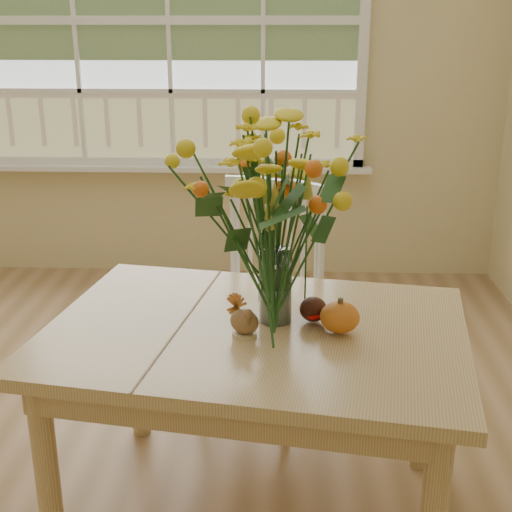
{
  "coord_description": "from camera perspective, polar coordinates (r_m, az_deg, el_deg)",
  "views": [
    {
      "loc": [
        0.68,
        -1.94,
        1.55
      ],
      "look_at": [
        0.6,
        -0.03,
        0.89
      ],
      "focal_mm": 48.0,
      "sensor_mm": 36.0,
      "label": 1
    }
  ],
  "objects": [
    {
      "name": "dark_gourd",
      "position": [
        2.11,
        4.79,
        -4.54
      ],
      "size": [
        0.13,
        0.08,
        0.08
      ],
      "color": "#38160F",
      "rests_on": "dining_table"
    },
    {
      "name": "pumpkin",
      "position": [
        2.04,
        6.99,
        -5.21
      ],
      "size": [
        0.12,
        0.12,
        0.09
      ],
      "primitive_type": "ellipsoid",
      "color": "#D55B19",
      "rests_on": "dining_table"
    },
    {
      "name": "dining_table",
      "position": [
        2.12,
        -0.02,
        -8.15
      ],
      "size": [
        1.38,
        1.09,
        0.67
      ],
      "rotation": [
        0.0,
        0.0,
        -0.16
      ],
      "color": "tan",
      "rests_on": "floor"
    },
    {
      "name": "turkey_figurine",
      "position": [
        2.0,
        -0.98,
        -5.5
      ],
      "size": [
        0.11,
        0.11,
        0.11
      ],
      "rotation": [
        0.0,
        0.0,
        -0.56
      ],
      "color": "#CCB78C",
      "rests_on": "dining_table"
    },
    {
      "name": "window",
      "position": [
        4.2,
        -7.33,
        18.66
      ],
      "size": [
        2.42,
        0.12,
        1.74
      ],
      "color": "silver",
      "rests_on": "wall_back"
    },
    {
      "name": "flower_vase",
      "position": [
        2.01,
        1.69,
        3.45
      ],
      "size": [
        0.47,
        0.47,
        0.56
      ],
      "color": "white",
      "rests_on": "dining_table"
    },
    {
      "name": "floor",
      "position": [
        2.58,
        -14.24,
        -18.76
      ],
      "size": [
        4.0,
        4.5,
        0.01
      ],
      "primitive_type": "cube",
      "color": "#937047",
      "rests_on": "ground"
    },
    {
      "name": "windsor_chair",
      "position": [
        2.77,
        0.88,
        -2.7
      ],
      "size": [
        0.56,
        0.55,
        0.93
      ],
      "rotation": [
        0.0,
        0.0,
        -0.4
      ],
      "color": "white",
      "rests_on": "floor"
    },
    {
      "name": "wall_back",
      "position": [
        4.25,
        -7.14,
        16.22
      ],
      "size": [
        4.0,
        0.02,
        2.7
      ],
      "primitive_type": "cube",
      "color": "beige",
      "rests_on": "floor"
    }
  ]
}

